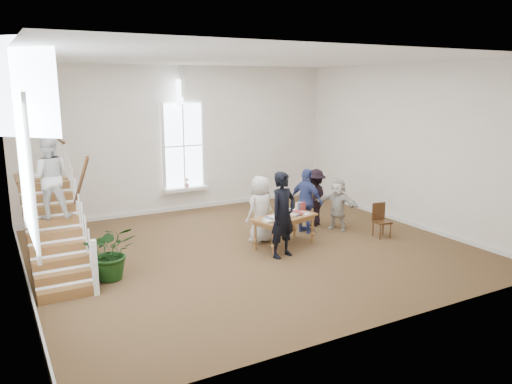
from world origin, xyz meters
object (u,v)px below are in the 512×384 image
police_officer (283,215)px  person_yellow (261,207)px  library_table (285,219)px  woman_cluster_a (306,201)px  woman_cluster_b (315,198)px  floor_plant (111,252)px  side_chair (381,218)px  elderly_woman (260,209)px  woman_cluster_c (338,204)px

police_officer → person_yellow: (0.40, 1.75, -0.24)m
library_table → woman_cluster_a: bearing=16.8°
person_yellow → woman_cluster_b: size_ratio=0.94×
floor_plant → side_chair: 6.88m
elderly_woman → woman_cluster_a: size_ratio=0.97×
person_yellow → side_chair: 3.15m
elderly_woman → floor_plant: size_ratio=1.46×
police_officer → woman_cluster_b: bearing=24.2°
library_table → floor_plant: size_ratio=1.53×
woman_cluster_a → side_chair: (1.49, -1.27, -0.38)m
side_chair → woman_cluster_a: bearing=146.2°
police_officer → floor_plant: size_ratio=1.72×
floor_plant → side_chair: size_ratio=1.29×
elderly_woman → floor_plant: 3.98m
woman_cluster_c → police_officer: bearing=-90.5°
police_officer → person_yellow: bearing=61.7°
woman_cluster_c → library_table: bearing=-101.6°
person_yellow → floor_plant: (-4.21, -1.22, -0.18)m
woman_cluster_a → woman_cluster_b: (0.60, 0.45, -0.06)m
police_officer → elderly_woman: (0.10, 1.25, -0.16)m
elderly_woman → woman_cluster_b: elderly_woman is taller
library_table → woman_cluster_c: bearing=-1.4°
woman_cluster_a → woman_cluster_c: bearing=-122.0°
woman_cluster_c → side_chair: (0.59, -1.07, -0.22)m
police_officer → person_yellow: 1.81m
elderly_woman → person_yellow: size_ratio=1.12×
police_officer → side_chair: police_officer is taller
woman_cluster_a → floor_plant: size_ratio=1.50×
library_table → side_chair: side_chair is taller
police_officer → woman_cluster_a: 2.07m
elderly_woman → person_yellow: elderly_woman is taller
library_table → person_yellow: bearing=77.9°
library_table → woman_cluster_a: woman_cluster_a is taller
woman_cluster_b → woman_cluster_c: bearing=80.5°
library_table → woman_cluster_a: 1.33m
person_yellow → side_chair: bearing=101.4°
elderly_woman → person_yellow: 0.59m
floor_plant → police_officer: bearing=-8.0°
person_yellow → woman_cluster_b: woman_cluster_b is taller
police_officer → woman_cluster_a: bearing=25.2°
police_officer → woman_cluster_a: police_officer is taller
woman_cluster_b → woman_cluster_c: size_ratio=1.13×
police_officer → woman_cluster_a: size_ratio=1.15×
elderly_woman → side_chair: elderly_woman is taller
woman_cluster_a → side_chair: bearing=-149.9°
woman_cluster_a → person_yellow: bearing=51.6°
elderly_woman → floor_plant: (-3.91, -0.72, -0.27)m
woman_cluster_a → woman_cluster_c: (0.90, -0.20, -0.15)m
woman_cluster_b → person_yellow: bearing=-32.7°
woman_cluster_a → floor_plant: bearing=79.2°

